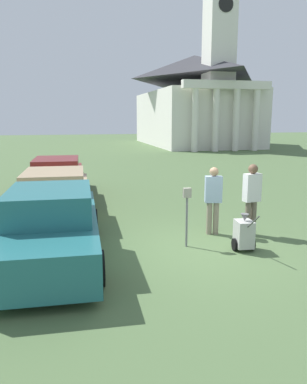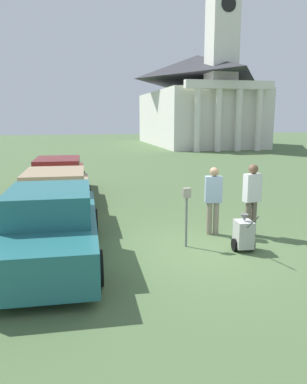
{
  "view_description": "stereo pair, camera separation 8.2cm",
  "coord_description": "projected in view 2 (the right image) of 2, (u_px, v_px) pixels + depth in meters",
  "views": [
    {
      "loc": [
        -2.83,
        -7.56,
        2.93
      ],
      "look_at": [
        -0.74,
        1.39,
        1.1
      ],
      "focal_mm": 35.0,
      "sensor_mm": 36.0,
      "label": 1
    },
    {
      "loc": [
        -2.75,
        -7.58,
        2.93
      ],
      "look_at": [
        -0.74,
        1.39,
        1.1
      ],
      "focal_mm": 35.0,
      "sensor_mm": 36.0,
      "label": 2
    }
  ],
  "objects": [
    {
      "name": "parked_car_maroon",
      "position": [
        59.0,
        179.0,
        13.88
      ],
      "size": [
        2.08,
        5.28,
        1.48
      ],
      "rotation": [
        0.0,
        0.0,
        -0.04
      ],
      "color": "maroon",
      "rests_on": "ground_plane"
    },
    {
      "name": "person_worker",
      "position": [
        213.0,
        197.0,
        9.39
      ],
      "size": [
        0.46,
        0.31,
        1.72
      ],
      "rotation": [
        0.0,
        0.0,
        2.9
      ],
      "color": "gray",
      "rests_on": "ground_plane"
    },
    {
      "name": "equipment_cart",
      "position": [
        244.0,
        234.0,
        8.33
      ],
      "size": [
        0.49,
        1.0,
        1.0
      ],
      "rotation": [
        0.0,
        0.0,
        -0.1
      ],
      "color": "#B2B2AD",
      "rests_on": "ground_plane"
    },
    {
      "name": "parked_car_teal",
      "position": [
        52.0,
        227.0,
        7.81
      ],
      "size": [
        2.14,
        5.03,
        1.53
      ],
      "rotation": [
        0.0,
        0.0,
        -0.04
      ],
      "color": "#23666B",
      "rests_on": "ground_plane"
    },
    {
      "name": "parked_car_tan",
      "position": [
        56.0,
        197.0,
        10.69
      ],
      "size": [
        2.15,
        5.24,
        1.48
      ],
      "rotation": [
        0.0,
        0.0,
        -0.04
      ],
      "color": "tan",
      "rests_on": "ground_plane"
    },
    {
      "name": "person_supervisor",
      "position": [
        252.0,
        195.0,
        9.28
      ],
      "size": [
        0.45,
        0.28,
        1.81
      ],
      "rotation": [
        0.0,
        0.0,
        3.28
      ],
      "color": "#665B4C",
      "rests_on": "ground_plane"
    },
    {
      "name": "ground_plane",
      "position": [
        199.0,
        250.0,
        8.42
      ],
      "size": [
        120.0,
        120.0,
        0.0
      ],
      "primitive_type": "plane",
      "color": "#4C663D"
    },
    {
      "name": "church",
      "position": [
        198.0,
        97.0,
        40.07
      ],
      "size": [
        9.7,
        17.44,
        20.83
      ],
      "color": "silver",
      "rests_on": "ground_plane"
    },
    {
      "name": "parking_meter",
      "position": [
        187.0,
        206.0,
        8.47
      ],
      "size": [
        0.18,
        0.09,
        1.38
      ],
      "color": "slate",
      "rests_on": "ground_plane"
    }
  ]
}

